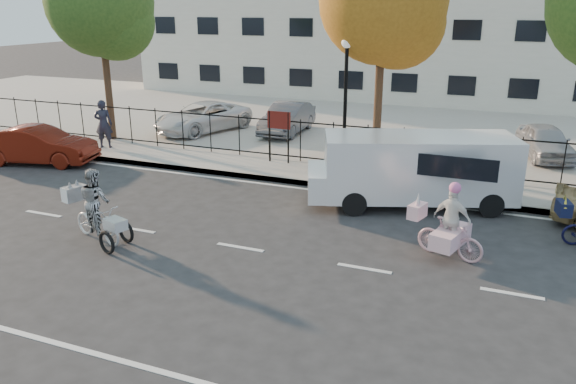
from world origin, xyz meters
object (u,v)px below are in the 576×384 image
at_px(lot_car_b, 203,117).
at_px(red_sedan, 38,145).
at_px(lot_car_d, 545,141).
at_px(white_van, 415,167).
at_px(zebra_trike, 97,213).
at_px(lamppost, 346,81).
at_px(unicorn_bike, 450,230).
at_px(lot_car_c, 287,118).
at_px(pedestrian, 103,124).

bearing_deg(lot_car_b, red_sedan, -97.18).
relative_size(red_sedan, lot_car_d, 1.15).
bearing_deg(white_van, zebra_trike, -160.79).
height_order(lamppost, lot_car_b, lamppost).
distance_m(unicorn_bike, lot_car_c, 12.76).
distance_m(pedestrian, lot_car_d, 16.45).
height_order(unicorn_bike, lot_car_d, unicorn_bike).
xyz_separation_m(red_sedan, lot_car_d, (16.78, 7.01, 0.08)).
bearing_deg(lot_car_c, lot_car_b, -165.55).
height_order(lot_car_c, lot_car_d, lot_car_c).
bearing_deg(red_sedan, white_van, -101.08).
relative_size(unicorn_bike, pedestrian, 0.98).
bearing_deg(zebra_trike, lot_car_b, 35.13).
bearing_deg(pedestrian, lot_car_c, -159.82).
relative_size(white_van, lot_car_d, 1.75).
distance_m(lamppost, red_sedan, 11.12).
bearing_deg(unicorn_bike, lot_car_b, 68.61).
bearing_deg(lot_car_b, unicorn_bike, -19.21).
height_order(lamppost, red_sedan, lamppost).
height_order(lamppost, pedestrian, lamppost).
distance_m(white_van, red_sedan, 13.21).
relative_size(white_van, lot_car_c, 1.59).
xyz_separation_m(pedestrian, lot_car_b, (2.05, 3.97, -0.30)).
relative_size(zebra_trike, lot_car_b, 0.47).
distance_m(lamppost, lot_car_b, 8.48).
bearing_deg(lot_car_d, lot_car_b, 168.22).
bearing_deg(lot_car_b, white_van, -10.78).
height_order(unicorn_bike, lot_car_b, unicorn_bike).
bearing_deg(pedestrian, white_van, 150.16).
xyz_separation_m(zebra_trike, red_sedan, (-6.58, 4.81, -0.03)).
relative_size(white_van, lot_car_b, 1.36).
bearing_deg(red_sedan, lot_car_b, -39.45).
distance_m(white_van, lot_car_d, 7.39).
bearing_deg(unicorn_bike, red_sedan, 96.21).
distance_m(white_van, pedestrian, 12.30).
distance_m(pedestrian, lot_car_c, 7.53).
distance_m(unicorn_bike, lot_car_b, 14.57).
height_order(white_van, pedestrian, white_van).
height_order(unicorn_bike, red_sedan, unicorn_bike).
bearing_deg(lot_car_c, pedestrian, -140.10).
distance_m(lamppost, unicorn_bike, 7.30).
relative_size(lamppost, lot_car_b, 0.96).
bearing_deg(lamppost, red_sedan, -164.67).
xyz_separation_m(red_sedan, lot_car_c, (6.62, 7.35, 0.12)).
height_order(lamppost, zebra_trike, lamppost).
bearing_deg(red_sedan, lot_car_c, -55.59).
bearing_deg(red_sedan, lamppost, -88.21).
bearing_deg(zebra_trike, pedestrian, 55.50).
bearing_deg(white_van, lot_car_d, 40.96).
xyz_separation_m(lamppost, unicorn_bike, (4.09, -5.52, -2.45)).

